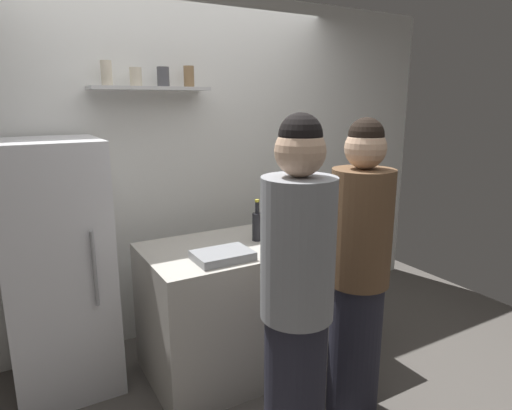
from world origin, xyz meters
The scene contains 13 objects.
ground_plane centered at (0.00, 0.00, 0.00)m, with size 5.28×5.28×0.00m, color #59544F.
back_wall_assembly centered at (0.00, 1.25, 1.30)m, with size 4.80×0.32×2.60m.
refrigerator centered at (-0.97, 0.85, 0.80)m, with size 0.61×0.65×1.59m.
counter centered at (0.23, 0.47, 0.44)m, with size 1.50×0.75×0.89m, color #B7B2A8.
baking_pan centered at (-0.12, 0.27, 0.91)m, with size 0.34×0.24×0.05m, color gray.
utensil_holder centered at (0.39, 0.41, 0.95)m, with size 0.09×0.09×0.22m.
wine_bottle_amber_glass centered at (0.55, 0.35, 0.99)m, with size 0.08×0.08×0.28m.
wine_bottle_pale_glass centered at (0.23, 0.17, 1.00)m, with size 0.08×0.08×0.30m.
wine_bottle_green_glass centered at (0.60, 0.25, 0.99)m, with size 0.07×0.07×0.27m.
wine_bottle_dark_glass centered at (0.24, 0.48, 0.99)m, with size 0.07×0.07×0.28m.
water_bottle_plastic centered at (0.60, 0.61, 1.00)m, with size 0.09×0.09×0.27m.
person_brown_jacket centered at (0.46, -0.27, 0.86)m, with size 0.34×0.34×1.73m.
person_grey_hoodie centered at (-0.08, -0.44, 0.88)m, with size 0.34×0.34×1.76m.
Camera 1 is at (-1.18, -1.98, 1.81)m, focal length 30.95 mm.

